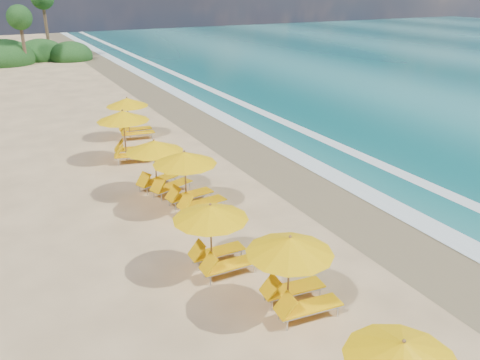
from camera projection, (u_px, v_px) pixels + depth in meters
name	position (u px, v px, depth m)	size (l,w,h in m)	color
ground	(240.00, 208.00, 19.78)	(160.00, 160.00, 0.00)	#DBB880
wet_sand	(321.00, 190.00, 21.48)	(4.00, 160.00, 0.01)	olive
surf_foam	(369.00, 179.00, 22.62)	(4.00, 160.00, 0.01)	white
station_1	(295.00, 269.00, 13.10)	(2.72, 2.55, 2.39)	olive
station_2	(216.00, 233.00, 15.02)	(2.51, 2.31, 2.35)	olive
station_3	(190.00, 176.00, 19.12)	(2.96, 2.80, 2.52)	olive
station_4	(159.00, 162.00, 20.69)	(3.17, 3.12, 2.46)	olive
station_5	(128.00, 132.00, 24.58)	(3.27, 3.16, 2.64)	olive
station_6	(131.00, 115.00, 28.21)	(2.81, 2.66, 2.42)	olive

